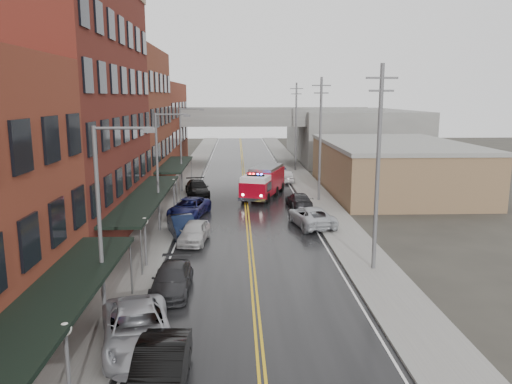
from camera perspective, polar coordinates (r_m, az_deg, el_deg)
name	(u,v)px	position (r m, az deg, el deg)	size (l,w,h in m)	color
road	(247,213)	(44.20, -1.02, -2.44)	(11.00, 160.00, 0.02)	black
sidewalk_left	(164,213)	(44.64, -10.44, -2.40)	(3.00, 160.00, 0.15)	slate
sidewalk_right	(329,212)	(44.92, 8.33, -2.25)	(3.00, 160.00, 0.15)	slate
curb_left	(183,213)	(44.43, -8.33, -2.40)	(0.30, 160.00, 0.15)	gray
curb_right	(311,212)	(44.65, 6.25, -2.28)	(0.30, 160.00, 0.15)	gray
brick_building_b	(60,114)	(38.10, -21.49, 8.34)	(9.00, 20.00, 18.00)	#551F16
brick_building_c	(119,122)	(54.99, -15.41, 7.69)	(9.00, 15.00, 15.00)	brown
brick_building_far	(148,127)	(72.20, -12.22, 7.32)	(9.00, 20.00, 12.00)	maroon
tan_building	(392,168)	(56.15, 15.31, 2.62)	(14.00, 22.00, 5.00)	#816345
right_far_block	(350,134)	(85.34, 10.64, 6.54)	(18.00, 30.00, 8.00)	slate
awning_0	(53,302)	(19.62, -22.22, -11.54)	(2.60, 16.00, 3.09)	black
awning_1	(147,197)	(37.31, -12.39, -0.51)	(2.60, 18.00, 3.09)	black
awning_2	(175,164)	(54.39, -9.19, 3.13)	(2.60, 13.00, 3.09)	black
globe_lamp_0	(66,346)	(17.83, -20.87, -16.15)	(0.44, 0.44, 3.12)	#59595B
globe_lamp_1	(145,231)	(30.56, -12.59, -4.34)	(0.44, 0.44, 3.12)	#59595B
globe_lamp_2	(174,188)	(44.06, -9.38, 0.43)	(0.44, 0.44, 3.12)	#59595B
street_lamp_0	(105,215)	(22.32, -16.90, -2.58)	(2.64, 0.22, 9.00)	#59595B
street_lamp_1	(161,165)	(37.77, -10.85, 3.07)	(2.64, 0.22, 9.00)	#59595B
street_lamp_2	(183,144)	(53.54, -8.33, 5.41)	(2.64, 0.22, 9.00)	#59595B
utility_pole_0	(378,165)	(29.40, 13.77, 2.96)	(1.80, 0.24, 12.00)	#59595B
utility_pole_1	(320,137)	(48.83, 7.35, 6.23)	(1.80, 0.24, 12.00)	#59595B
utility_pole_2	(296,125)	(68.59, 4.59, 7.61)	(1.80, 0.24, 12.00)	#59595B
overpass	(242,125)	(75.12, -1.56, 7.68)	(40.00, 10.00, 7.50)	slate
fire_truck	(263,181)	(50.93, 0.81, 1.23)	(5.24, 8.74, 3.04)	maroon
parked_car_left_1	(160,370)	(18.74, -10.89, -19.33)	(1.76, 5.04, 1.66)	black
parked_car_left_2	(137,329)	(21.71, -13.41, -14.99)	(2.77, 6.02, 1.67)	#A9ABB1
parked_car_left_3	(172,279)	(27.07, -9.57, -9.80)	(1.97, 4.85, 1.41)	#262629
parked_car_left_4	(194,232)	(35.61, -7.09, -4.55)	(1.82, 4.51, 1.54)	#B8B8B8
parked_car_left_5	(182,226)	(37.24, -8.40, -3.89)	(1.64, 4.70, 1.55)	black
parked_car_left_6	(189,208)	(43.24, -7.64, -1.78)	(2.62, 5.68, 1.58)	#121444
parked_car_left_7	(197,189)	(51.89, -6.73, 0.40)	(2.28, 5.61, 1.63)	black
parked_car_right_0	(311,216)	(39.95, 6.31, -2.79)	(2.65, 5.75, 1.60)	#B5B8BE
parked_car_right_1	(299,200)	(46.63, 4.92, -0.92)	(1.92, 4.72, 1.37)	#252527
parked_car_right_2	(286,175)	(60.23, 3.41, 1.91)	(1.91, 4.76, 1.62)	silver
parked_car_right_3	(278,174)	(61.74, 2.56, 2.10)	(1.63, 4.68, 1.54)	black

